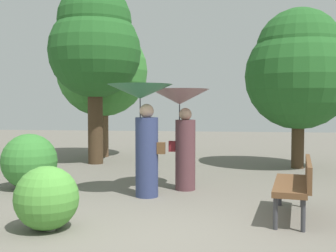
# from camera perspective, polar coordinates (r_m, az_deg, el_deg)

# --- Properties ---
(ground_plane) EXTENTS (40.00, 40.00, 0.00)m
(ground_plane) POSITION_cam_1_polar(r_m,az_deg,el_deg) (5.28, -3.97, -14.78)
(ground_plane) COLOR #6B665B
(person_left) EXTENTS (1.14, 1.14, 1.96)m
(person_left) POSITION_cam_1_polar(r_m,az_deg,el_deg) (7.25, -3.44, 1.13)
(person_left) COLOR navy
(person_left) RESTS_ON ground
(person_right) EXTENTS (1.12, 1.12, 1.90)m
(person_right) POSITION_cam_1_polar(r_m,az_deg,el_deg) (7.83, 1.87, 1.26)
(person_right) COLOR #563338
(person_right) RESTS_ON ground
(park_bench) EXTENTS (0.74, 1.56, 0.83)m
(park_bench) POSITION_cam_1_polar(r_m,az_deg,el_deg) (6.23, 17.18, -7.32)
(park_bench) COLOR #38383D
(park_bench) RESTS_ON ground
(tree_near_left) EXTENTS (2.49, 2.49, 4.84)m
(tree_near_left) POSITION_cam_1_polar(r_m,az_deg,el_deg) (11.59, -9.99, 11.17)
(tree_near_left) COLOR #42301E
(tree_near_left) RESTS_ON ground
(tree_near_right) EXTENTS (2.67, 2.67, 4.01)m
(tree_near_right) POSITION_cam_1_polar(r_m,az_deg,el_deg) (11.02, 17.46, 7.57)
(tree_near_right) COLOR #42301E
(tree_near_right) RESTS_ON ground
(tree_mid_left) EXTENTS (2.77, 2.77, 4.44)m
(tree_mid_left) POSITION_cam_1_polar(r_m,az_deg,el_deg) (13.00, -8.99, 8.40)
(tree_mid_left) COLOR brown
(tree_mid_left) RESTS_ON ground
(bush_path_left) EXTENTS (0.82, 0.82, 0.82)m
(bush_path_left) POSITION_cam_1_polar(r_m,az_deg,el_deg) (5.63, -16.25, -9.44)
(bush_path_left) COLOR #4C9338
(bush_path_left) RESTS_ON ground
(bush_path_right) EXTENTS (1.05, 1.05, 1.05)m
(bush_path_right) POSITION_cam_1_polar(r_m,az_deg,el_deg) (8.40, -18.42, -4.59)
(bush_path_right) COLOR #387F33
(bush_path_right) RESTS_ON ground
(path_marker_post) EXTENTS (0.12, 0.12, 0.54)m
(path_marker_post) POSITION_cam_1_polar(r_m,az_deg,el_deg) (5.62, -15.74, -10.94)
(path_marker_post) COLOR gray
(path_marker_post) RESTS_ON ground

